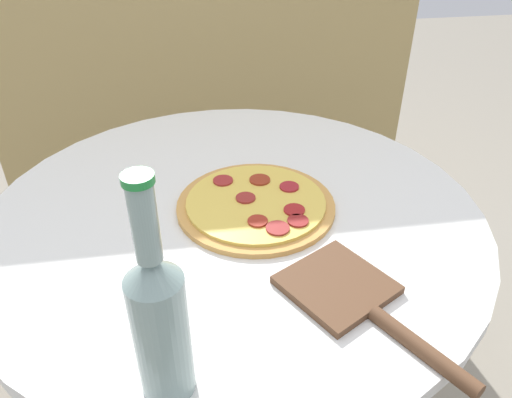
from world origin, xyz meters
name	(u,v)px	position (x,y,z in m)	size (l,w,h in m)	color
table	(236,293)	(0.00, 0.00, 0.54)	(0.88, 0.88, 0.74)	silver
fence_panel	(204,75)	(0.00, 0.77, 0.72)	(1.30, 0.04, 1.43)	tan
pizza	(256,205)	(0.04, 0.00, 0.75)	(0.28, 0.28, 0.02)	#C68E47
beer_bottle	(160,321)	(-0.12, -0.34, 0.85)	(0.06, 0.06, 0.29)	gray
pizza_paddle	(356,300)	(0.14, -0.25, 0.75)	(0.21, 0.30, 0.02)	brown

